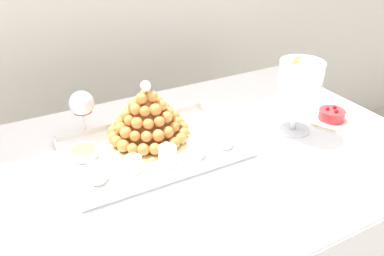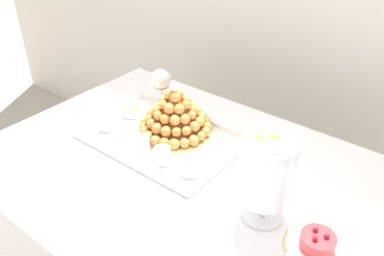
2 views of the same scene
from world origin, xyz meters
name	(u,v)px [view 1 (image 1 of 2)]	position (x,y,z in m)	size (l,w,h in m)	color
buffet_table	(208,173)	(0.00, 0.00, 0.65)	(1.36, 0.96, 0.75)	brown
serving_tray	(153,148)	(-0.16, 0.08, 0.76)	(0.55, 0.38, 0.02)	white
croquembouche	(148,118)	(-0.15, 0.14, 0.84)	(0.28, 0.28, 0.20)	tan
dessert_cup_left	(97,174)	(-0.36, -0.01, 0.79)	(0.05, 0.05, 0.05)	silver
dessert_cup_mid_left	(133,165)	(-0.26, -0.01, 0.78)	(0.05, 0.05, 0.05)	silver
dessert_cup_centre	(168,156)	(-0.16, -0.03, 0.79)	(0.05, 0.05, 0.06)	silver
dessert_cup_mid_right	(196,149)	(-0.06, -0.03, 0.79)	(0.06, 0.06, 0.05)	silver
dessert_cup_right	(224,140)	(0.04, -0.02, 0.78)	(0.06, 0.06, 0.05)	silver
creme_brulee_ramekin	(83,152)	(-0.37, 0.13, 0.77)	(0.09, 0.09, 0.02)	white
macaron_goblet	(299,88)	(0.32, -0.04, 0.91)	(0.14, 0.14, 0.26)	white
fruit_tart_plate	(331,117)	(0.49, -0.05, 0.77)	(0.18, 0.18, 0.06)	white
wine_glass	(82,105)	(-0.33, 0.26, 0.87)	(0.08, 0.08, 0.16)	silver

